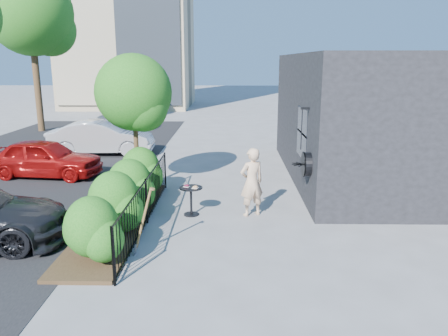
{
  "coord_description": "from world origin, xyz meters",
  "views": [
    {
      "loc": [
        0.5,
        -9.8,
        3.78
      ],
      "look_at": [
        0.33,
        0.68,
        1.2
      ],
      "focal_mm": 35.0,
      "sensor_mm": 36.0,
      "label": 1
    }
  ],
  "objects_px": {
    "shovel": "(142,225)",
    "woman": "(252,182)",
    "street_tree_far": "(32,19)",
    "car_red": "(45,158)",
    "car_silver": "(102,138)",
    "patio_tree": "(136,97)",
    "cafe_table": "(191,196)"
  },
  "relations": [
    {
      "from": "patio_tree",
      "to": "car_red",
      "type": "relative_size",
      "value": 1.06
    },
    {
      "from": "shovel",
      "to": "patio_tree",
      "type": "bearing_deg",
      "value": 102.31
    },
    {
      "from": "woman",
      "to": "car_silver",
      "type": "height_order",
      "value": "woman"
    },
    {
      "from": "patio_tree",
      "to": "shovel",
      "type": "distance_m",
      "value": 5.07
    },
    {
      "from": "street_tree_far",
      "to": "car_silver",
      "type": "xyz_separation_m",
      "value": [
        5.08,
        -6.05,
        -5.22
      ]
    },
    {
      "from": "shovel",
      "to": "car_red",
      "type": "distance_m",
      "value": 7.47
    },
    {
      "from": "patio_tree",
      "to": "car_red",
      "type": "height_order",
      "value": "patio_tree"
    },
    {
      "from": "cafe_table",
      "to": "car_red",
      "type": "height_order",
      "value": "car_red"
    },
    {
      "from": "woman",
      "to": "car_red",
      "type": "distance_m",
      "value": 7.66
    },
    {
      "from": "shovel",
      "to": "car_red",
      "type": "height_order",
      "value": "shovel"
    },
    {
      "from": "car_silver",
      "to": "car_red",
      "type": "bearing_deg",
      "value": 164.24
    },
    {
      "from": "car_red",
      "to": "woman",
      "type": "bearing_deg",
      "value": -112.18
    },
    {
      "from": "cafe_table",
      "to": "patio_tree",
      "type": "bearing_deg",
      "value": 128.73
    },
    {
      "from": "street_tree_far",
      "to": "shovel",
      "type": "height_order",
      "value": "street_tree_far"
    },
    {
      "from": "patio_tree",
      "to": "shovel",
      "type": "bearing_deg",
      "value": -77.69
    },
    {
      "from": "woman",
      "to": "car_red",
      "type": "height_order",
      "value": "woman"
    },
    {
      "from": "woman",
      "to": "patio_tree",
      "type": "bearing_deg",
      "value": -59.17
    },
    {
      "from": "street_tree_far",
      "to": "car_silver",
      "type": "relative_size",
      "value": 1.96
    },
    {
      "from": "patio_tree",
      "to": "car_silver",
      "type": "bearing_deg",
      "value": 116.95
    },
    {
      "from": "cafe_table",
      "to": "shovel",
      "type": "height_order",
      "value": "shovel"
    },
    {
      "from": "car_red",
      "to": "car_silver",
      "type": "bearing_deg",
      "value": -6.76
    },
    {
      "from": "patio_tree",
      "to": "shovel",
      "type": "relative_size",
      "value": 2.76
    },
    {
      "from": "car_red",
      "to": "car_silver",
      "type": "relative_size",
      "value": 0.88
    },
    {
      "from": "street_tree_far",
      "to": "cafe_table",
      "type": "distance_m",
      "value": 17.24
    },
    {
      "from": "cafe_table",
      "to": "woman",
      "type": "bearing_deg",
      "value": 0.18
    },
    {
      "from": "car_red",
      "to": "car_silver",
      "type": "distance_m",
      "value": 3.74
    },
    {
      "from": "street_tree_far",
      "to": "woman",
      "type": "bearing_deg",
      "value": -50.68
    },
    {
      "from": "patio_tree",
      "to": "shovel",
      "type": "height_order",
      "value": "patio_tree"
    },
    {
      "from": "shovel",
      "to": "woman",
      "type": "bearing_deg",
      "value": 45.63
    },
    {
      "from": "street_tree_far",
      "to": "car_red",
      "type": "xyz_separation_m",
      "value": [
        4.23,
        -9.69,
        -5.28
      ]
    },
    {
      "from": "patio_tree",
      "to": "street_tree_far",
      "type": "bearing_deg",
      "value": 124.51
    },
    {
      "from": "shovel",
      "to": "car_red",
      "type": "relative_size",
      "value": 0.38
    }
  ]
}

